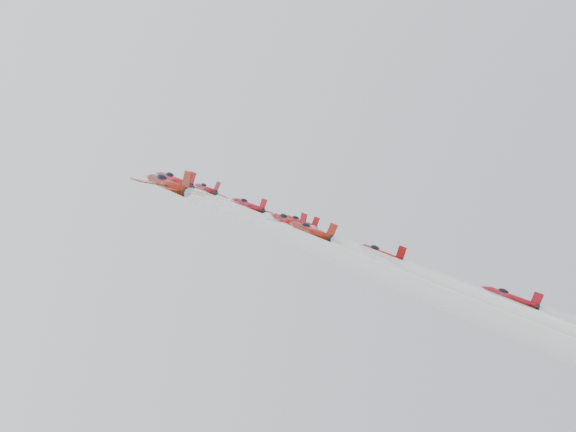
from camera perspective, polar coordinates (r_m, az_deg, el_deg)
jet_lead at (r=140.82m, az=-6.50°, el=2.17°), size 9.30×11.76×7.95m
jet_row2_left at (r=124.15m, az=-8.93°, el=2.83°), size 10.34×13.09×8.84m
jet_row2_center at (r=128.19m, az=-3.14°, el=0.90°), size 8.61×10.89×7.36m
jet_row2_right at (r=134.82m, az=0.97°, el=-0.46°), size 8.38×10.60×7.17m
jet_center at (r=81.18m, az=15.76°, el=-6.41°), size 8.79×81.18×52.27m
jet_rear_farleft at (r=48.52m, az=13.18°, el=-6.98°), size 10.41×96.13×61.90m
jet_rear_left at (r=71.75m, az=21.15°, el=-8.47°), size 8.95×82.65×53.21m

